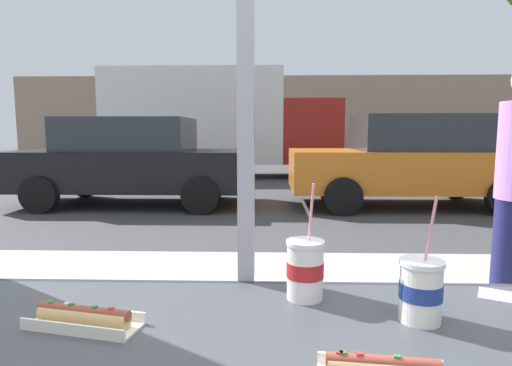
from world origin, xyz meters
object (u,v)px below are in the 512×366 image
(soda_cup_right, at_px, (305,269))
(hotdog_tray_near, at_px, (84,317))
(soda_cup_left, at_px, (421,290))
(parked_car_orange, at_px, (410,160))
(box_truck, at_px, (217,121))
(parked_car_black, at_px, (134,161))

(soda_cup_right, height_order, hotdog_tray_near, soda_cup_right)
(soda_cup_left, xyz_separation_m, parked_car_orange, (2.26, 6.91, -0.14))
(hotdog_tray_near, distance_m, box_truck, 12.33)
(soda_cup_left, xyz_separation_m, parked_car_black, (-2.92, 6.91, -0.16))
(hotdog_tray_near, xyz_separation_m, parked_car_orange, (3.06, 6.97, -0.08))
(soda_cup_left, distance_m, box_truck, 12.37)
(soda_cup_right, bearing_deg, hotdog_tray_near, -160.79)
(soda_cup_right, distance_m, parked_car_black, 7.28)
(soda_cup_right, height_order, box_truck, box_truck)
(soda_cup_right, bearing_deg, soda_cup_left, -26.32)
(box_truck, bearing_deg, soda_cup_left, -80.84)
(soda_cup_left, height_order, box_truck, box_truck)
(hotdog_tray_near, relative_size, parked_car_black, 0.06)
(box_truck, bearing_deg, parked_car_black, -100.27)
(parked_car_black, distance_m, parked_car_orange, 5.18)
(hotdog_tray_near, relative_size, box_truck, 0.04)
(soda_cup_left, xyz_separation_m, box_truck, (-1.97, 12.19, 0.74))
(hotdog_tray_near, bearing_deg, parked_car_black, 106.95)
(soda_cup_right, xyz_separation_m, parked_car_orange, (2.53, 6.78, -0.15))
(hotdog_tray_near, relative_size, parked_car_orange, 0.07)
(hotdog_tray_near, distance_m, parked_car_orange, 7.61)
(soda_cup_right, xyz_separation_m, hotdog_tray_near, (-0.53, -0.19, -0.06))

